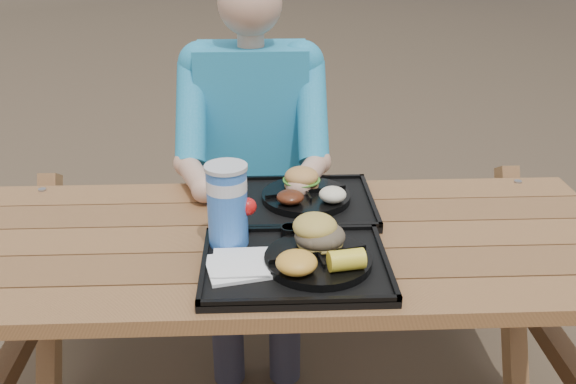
{
  "coord_description": "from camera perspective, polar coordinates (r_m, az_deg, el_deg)",
  "views": [
    {
      "loc": [
        -0.06,
        -1.51,
        1.56
      ],
      "look_at": [
        0.0,
        0.0,
        0.88
      ],
      "focal_mm": 40.0,
      "sensor_mm": 36.0,
      "label": 1
    }
  ],
  "objects": [
    {
      "name": "picnic_table",
      "position": [
        1.92,
        -0.0,
        -13.89
      ],
      "size": [
        1.8,
        1.49,
        0.75
      ],
      "primitive_type": null,
      "color": "#999999",
      "rests_on": "ground"
    },
    {
      "name": "tray_near",
      "position": [
        1.56,
        0.63,
        -6.63
      ],
      "size": [
        0.45,
        0.35,
        0.02
      ],
      "primitive_type": "cube",
      "color": "black",
      "rests_on": "picnic_table"
    },
    {
      "name": "tray_far",
      "position": [
        1.87,
        0.71,
        -1.11
      ],
      "size": [
        0.45,
        0.35,
        0.02
      ],
      "primitive_type": "cube",
      "color": "black",
      "rests_on": "picnic_table"
    },
    {
      "name": "plate_near",
      "position": [
        1.55,
        2.69,
        -6.03
      ],
      "size": [
        0.26,
        0.26,
        0.02
      ],
      "primitive_type": "cylinder",
      "color": "black",
      "rests_on": "tray_near"
    },
    {
      "name": "plate_far",
      "position": [
        1.88,
        1.61,
        -0.41
      ],
      "size": [
        0.26,
        0.26,
        0.02
      ],
      "primitive_type": "cylinder",
      "color": "black",
      "rests_on": "tray_far"
    },
    {
      "name": "napkin_stack",
      "position": [
        1.53,
        -4.57,
        -6.56
      ],
      "size": [
        0.17,
        0.17,
        0.02
      ],
      "primitive_type": "cube",
      "rotation": [
        0.0,
        0.0,
        0.23
      ],
      "color": "white",
      "rests_on": "tray_near"
    },
    {
      "name": "soda_cup",
      "position": [
        1.6,
        -5.41,
        -1.33
      ],
      "size": [
        0.1,
        0.1,
        0.2
      ],
      "primitive_type": "cylinder",
      "color": "blue",
      "rests_on": "tray_near"
    },
    {
      "name": "condiment_bbq",
      "position": [
        1.67,
        0.17,
        -3.53
      ],
      "size": [
        0.05,
        0.05,
        0.03
      ],
      "primitive_type": "cylinder",
      "color": "black",
      "rests_on": "tray_near"
    },
    {
      "name": "condiment_mustard",
      "position": [
        1.66,
        2.69,
        -3.68
      ],
      "size": [
        0.05,
        0.05,
        0.03
      ],
      "primitive_type": "cylinder",
      "color": "yellow",
      "rests_on": "tray_near"
    },
    {
      "name": "sandwich",
      "position": [
        1.57,
        2.88,
        -2.76
      ],
      "size": [
        0.12,
        0.12,
        0.12
      ],
      "primitive_type": null,
      "color": "gold",
      "rests_on": "plate_near"
    },
    {
      "name": "mac_cheese",
      "position": [
        1.47,
        0.76,
        -6.29
      ],
      "size": [
        0.1,
        0.1,
        0.05
      ],
      "primitive_type": "ellipsoid",
      "color": "gold",
      "rests_on": "plate_near"
    },
    {
      "name": "corn_cob",
      "position": [
        1.48,
        5.22,
        -6.03
      ],
      "size": [
        0.1,
        0.1,
        0.05
      ],
      "primitive_type": null,
      "rotation": [
        0.0,
        0.0,
        0.18
      ],
      "color": "yellow",
      "rests_on": "plate_near"
    },
    {
      "name": "cutlery_far",
      "position": [
        1.87,
        -4.85,
        -0.86
      ],
      "size": [
        0.07,
        0.16,
        0.01
      ],
      "primitive_type": "cube",
      "rotation": [
        0.0,
        0.0,
        0.27
      ],
      "color": "black",
      "rests_on": "tray_far"
    },
    {
      "name": "burger",
      "position": [
        1.9,
        1.22,
        1.75
      ],
      "size": [
        0.1,
        0.1,
        0.09
      ],
      "primitive_type": null,
      "color": "#C88946",
      "rests_on": "plate_far"
    },
    {
      "name": "baked_beans",
      "position": [
        1.8,
        0.2,
        -0.46
      ],
      "size": [
        0.08,
        0.08,
        0.04
      ],
      "primitive_type": "ellipsoid",
      "color": "#532210",
      "rests_on": "plate_far"
    },
    {
      "name": "potato_salad",
      "position": [
        1.82,
        3.99,
        -0.23
      ],
      "size": [
        0.08,
        0.08,
        0.04
      ],
      "primitive_type": "ellipsoid",
      "color": "white",
      "rests_on": "plate_far"
    },
    {
      "name": "diner",
      "position": [
        2.34,
        -3.04,
        0.96
      ],
      "size": [
        0.48,
        0.84,
        1.28
      ],
      "primitive_type": null,
      "color": "#1BBDB4",
      "rests_on": "ground"
    }
  ]
}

